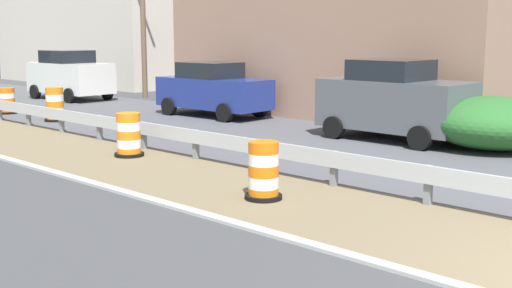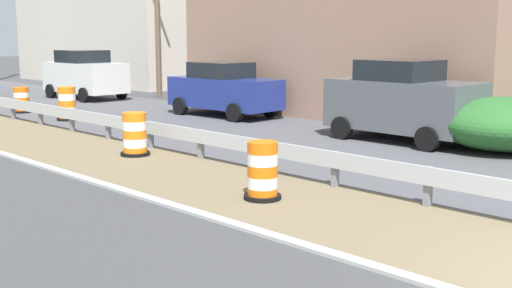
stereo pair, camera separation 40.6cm
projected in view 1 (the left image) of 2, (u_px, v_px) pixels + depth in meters
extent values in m
cube|color=slate|center=(428.00, 185.00, 11.21)|extent=(0.12, 0.12, 0.70)
cube|color=slate|center=(334.00, 168.00, 12.57)|extent=(0.12, 0.12, 0.70)
cube|color=slate|center=(258.00, 155.00, 13.93)|extent=(0.12, 0.12, 0.70)
cube|color=slate|center=(196.00, 144.00, 15.30)|extent=(0.12, 0.12, 0.70)
cube|color=slate|center=(144.00, 135.00, 16.66)|extent=(0.12, 0.12, 0.70)
cube|color=slate|center=(99.00, 128.00, 18.02)|extent=(0.12, 0.12, 0.70)
cube|color=slate|center=(61.00, 121.00, 19.39)|extent=(0.12, 0.12, 0.70)
cube|color=slate|center=(28.00, 115.00, 20.75)|extent=(0.12, 0.12, 0.70)
cylinder|color=orange|center=(263.00, 193.00, 11.63)|extent=(0.54, 0.54, 0.21)
cylinder|color=white|center=(263.00, 182.00, 11.59)|extent=(0.54, 0.54, 0.21)
cylinder|color=orange|center=(263.00, 170.00, 11.56)|extent=(0.54, 0.54, 0.21)
cylinder|color=white|center=(263.00, 159.00, 11.52)|extent=(0.54, 0.54, 0.21)
cylinder|color=orange|center=(263.00, 147.00, 11.49)|extent=(0.54, 0.54, 0.21)
cylinder|color=black|center=(263.00, 197.00, 11.64)|extent=(0.68, 0.68, 0.08)
cylinder|color=orange|center=(129.00, 152.00, 15.68)|extent=(0.57, 0.57, 0.21)
cylinder|color=white|center=(129.00, 143.00, 15.65)|extent=(0.57, 0.57, 0.21)
cylinder|color=orange|center=(129.00, 135.00, 15.61)|extent=(0.57, 0.57, 0.21)
cylinder|color=white|center=(128.00, 126.00, 15.58)|extent=(0.57, 0.57, 0.21)
cylinder|color=orange|center=(128.00, 117.00, 15.54)|extent=(0.57, 0.57, 0.21)
cylinder|color=black|center=(129.00, 154.00, 15.70)|extent=(0.72, 0.72, 0.08)
cylinder|color=orange|center=(56.00, 118.00, 21.94)|extent=(0.59, 0.59, 0.23)
cylinder|color=white|center=(55.00, 111.00, 21.90)|extent=(0.59, 0.59, 0.23)
cylinder|color=orange|center=(55.00, 104.00, 21.86)|extent=(0.59, 0.59, 0.23)
cylinder|color=white|center=(55.00, 98.00, 21.82)|extent=(0.59, 0.59, 0.23)
cylinder|color=orange|center=(54.00, 91.00, 21.78)|extent=(0.59, 0.59, 0.23)
cylinder|color=black|center=(56.00, 120.00, 21.95)|extent=(0.74, 0.74, 0.08)
cylinder|color=orange|center=(8.00, 111.00, 23.97)|extent=(0.56, 0.56, 0.19)
cylinder|color=white|center=(7.00, 106.00, 23.94)|extent=(0.56, 0.56, 0.19)
cylinder|color=orange|center=(7.00, 101.00, 23.91)|extent=(0.56, 0.56, 0.19)
cylinder|color=white|center=(7.00, 96.00, 23.88)|extent=(0.56, 0.56, 0.19)
cylinder|color=orange|center=(6.00, 90.00, 23.84)|extent=(0.56, 0.56, 0.19)
cylinder|color=black|center=(8.00, 113.00, 23.98)|extent=(0.70, 0.70, 0.08)
cube|color=navy|center=(214.00, 93.00, 23.12)|extent=(1.87, 4.35, 1.05)
cube|color=black|center=(210.00, 70.00, 23.10)|extent=(1.64, 2.02, 0.56)
cylinder|color=black|center=(260.00, 108.00, 22.93)|extent=(0.24, 0.65, 0.64)
cylinder|color=black|center=(225.00, 113.00, 21.63)|extent=(0.24, 0.65, 0.64)
cylinder|color=black|center=(204.00, 103.00, 24.79)|extent=(0.24, 0.65, 0.64)
cylinder|color=black|center=(169.00, 106.00, 23.50)|extent=(0.24, 0.65, 0.64)
cube|color=#4C5156|center=(395.00, 104.00, 17.91)|extent=(1.98, 4.13, 1.35)
cube|color=black|center=(391.00, 70.00, 17.86)|extent=(1.77, 1.91, 0.56)
cylinder|color=black|center=(456.00, 130.00, 17.80)|extent=(0.22, 0.64, 0.64)
cylinder|color=black|center=(420.00, 138.00, 16.41)|extent=(0.22, 0.64, 0.64)
cylinder|color=black|center=(372.00, 121.00, 19.65)|extent=(0.22, 0.64, 0.64)
cylinder|color=black|center=(334.00, 127.00, 18.26)|extent=(0.22, 0.64, 0.64)
cube|color=silver|center=(70.00, 78.00, 29.04)|extent=(2.05, 4.29, 1.31)
cube|color=black|center=(67.00, 56.00, 28.99)|extent=(1.79, 2.00, 0.56)
cylinder|color=black|center=(107.00, 93.00, 28.95)|extent=(0.24, 0.65, 0.64)
cylinder|color=black|center=(70.00, 96.00, 27.54)|extent=(0.24, 0.65, 0.64)
cylinder|color=black|center=(72.00, 89.00, 30.77)|extent=(0.24, 0.65, 0.64)
cylinder|color=black|center=(35.00, 92.00, 29.35)|extent=(0.24, 0.65, 0.64)
cube|color=#93705B|center=(366.00, 44.00, 24.92)|extent=(8.19, 13.17, 5.07)
cube|color=beige|center=(106.00, 35.00, 39.18)|extent=(6.65, 14.52, 5.71)
cylinder|color=brown|center=(452.00, 4.00, 18.74)|extent=(0.24, 0.24, 7.56)
ellipsoid|color=#286028|center=(493.00, 123.00, 16.59)|extent=(3.30, 3.30, 1.36)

